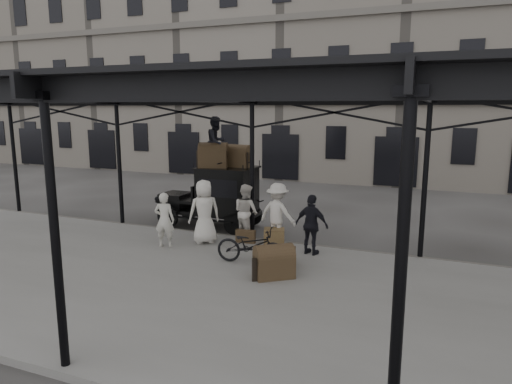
% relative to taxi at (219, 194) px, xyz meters
% --- Properties ---
extents(ground, '(120.00, 120.00, 0.00)m').
position_rel_taxi_xyz_m(ground, '(1.74, -3.20, -1.20)').
color(ground, '#383533').
rests_on(ground, ground).
extents(platform, '(28.00, 8.00, 0.15)m').
position_rel_taxi_xyz_m(platform, '(1.74, -5.20, -1.13)').
color(platform, slate).
rests_on(platform, ground).
extents(canopy, '(22.50, 9.00, 4.74)m').
position_rel_taxi_xyz_m(canopy, '(1.74, -4.92, 3.39)').
color(canopy, black).
rests_on(canopy, ground).
extents(building_frontage, '(64.00, 8.00, 14.00)m').
position_rel_taxi_xyz_m(building_frontage, '(1.74, 14.80, 5.80)').
color(building_frontage, slate).
rests_on(building_frontage, ground).
extents(taxi, '(3.65, 1.55, 2.18)m').
position_rel_taxi_xyz_m(taxi, '(0.00, 0.00, 0.00)').
color(taxi, black).
rests_on(taxi, ground).
extents(porter_left, '(0.67, 0.52, 1.62)m').
position_rel_taxi_xyz_m(porter_left, '(-0.28, -3.03, -0.24)').
color(porter_left, beige).
rests_on(porter_left, platform).
extents(porter_midleft, '(1.05, 0.97, 1.73)m').
position_rel_taxi_xyz_m(porter_midleft, '(1.61, -1.40, -0.19)').
color(porter_midleft, silver).
rests_on(porter_midleft, platform).
extents(porter_centre, '(1.11, 1.09, 1.93)m').
position_rel_taxi_xyz_m(porter_centre, '(0.61, -2.24, -0.09)').
color(porter_centre, silver).
rests_on(porter_centre, platform).
extents(porter_official, '(1.06, 0.63, 1.69)m').
position_rel_taxi_xyz_m(porter_official, '(3.90, -2.11, -0.21)').
color(porter_official, black).
rests_on(porter_official, platform).
extents(porter_right, '(1.29, 0.91, 1.83)m').
position_rel_taxi_xyz_m(porter_right, '(2.65, -1.40, -0.14)').
color(porter_right, silver).
rests_on(porter_right, platform).
extents(bicycle, '(1.92, 0.80, 0.98)m').
position_rel_taxi_xyz_m(bicycle, '(2.64, -3.46, -0.56)').
color(bicycle, black).
rests_on(bicycle, platform).
extents(porter_roof, '(0.79, 0.94, 1.72)m').
position_rel_taxi_xyz_m(porter_roof, '(-0.03, -0.10, 1.83)').
color(porter_roof, black).
rests_on(porter_roof, taxi).
extents(steamer_trunk_roof_near, '(1.09, 0.84, 0.71)m').
position_rel_taxi_xyz_m(steamer_trunk_roof_near, '(-0.08, -0.25, 1.33)').
color(steamer_trunk_roof_near, '#4C3B23').
rests_on(steamer_trunk_roof_near, taxi).
extents(steamer_trunk_roof_far, '(0.95, 0.68, 0.64)m').
position_rel_taxi_xyz_m(steamer_trunk_roof_far, '(0.67, 0.20, 1.30)').
color(steamer_trunk_roof_far, '#4C3B23').
rests_on(steamer_trunk_roof_far, taxi).
extents(steamer_trunk_platform, '(1.08, 1.01, 0.68)m').
position_rel_taxi_xyz_m(steamer_trunk_platform, '(3.53, -4.15, -0.71)').
color(steamer_trunk_platform, '#4C3B23').
rests_on(steamer_trunk_platform, platform).
extents(wicker_hamper, '(0.71, 0.61, 0.50)m').
position_rel_taxi_xyz_m(wicker_hamper, '(2.65, -1.70, -0.80)').
color(wicker_hamper, brown).
rests_on(wicker_hamper, platform).
extents(suitcase_upright, '(0.22, 0.61, 0.45)m').
position_rel_taxi_xyz_m(suitcase_upright, '(3.66, -3.24, -0.83)').
color(suitcase_upright, '#4C3B23').
rests_on(suitcase_upright, platform).
extents(suitcase_flat, '(0.61, 0.22, 0.40)m').
position_rel_taxi_xyz_m(suitcase_flat, '(1.77, -1.80, -0.85)').
color(suitcase_flat, '#4C3B23').
rests_on(suitcase_flat, platform).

